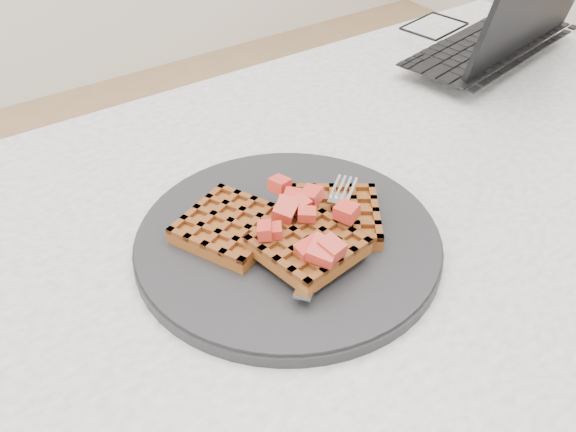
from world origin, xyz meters
The scene contains 6 objects.
table centered at (0.00, 0.00, 0.64)m, with size 1.20×0.80×0.75m.
plate centered at (-0.10, 0.02, 0.76)m, with size 0.31×0.31×0.02m, color black.
waffles centered at (-0.10, 0.02, 0.78)m, with size 0.22×0.18×0.03m.
strawberry_pile centered at (-0.10, 0.02, 0.80)m, with size 0.15×0.15×0.02m, color #A1110A, non-canonical shape.
fork centered at (-0.08, -0.01, 0.77)m, with size 0.02×0.18×0.02m, color silver, non-canonical shape.
laptop centered at (0.40, 0.24, 0.79)m, with size 0.36×0.29×0.22m.
Camera 1 is at (-0.38, -0.38, 1.18)m, focal length 40.00 mm.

